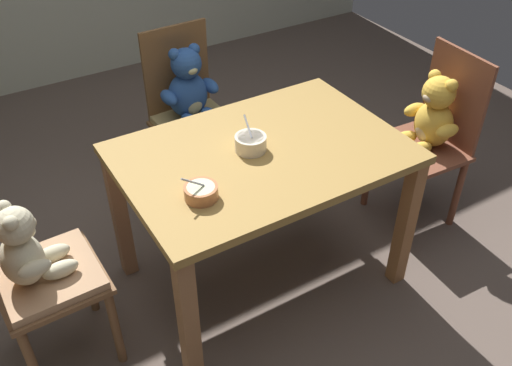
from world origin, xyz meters
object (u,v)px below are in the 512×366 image
(teddy_chair_near_right, at_px, (432,125))
(porridge_bowl_terracotta_near_left, at_px, (201,192))
(dining_table, at_px, (262,171))
(porridge_bowl_cream_center, at_px, (251,143))
(teddy_chair_far_center, at_px, (190,102))
(teddy_chair_near_left, at_px, (32,266))

(teddy_chair_near_right, relative_size, porridge_bowl_terracotta_near_left, 6.81)
(dining_table, height_order, porridge_bowl_terracotta_near_left, porridge_bowl_terracotta_near_left)
(porridge_bowl_terracotta_near_left, bearing_deg, dining_table, 22.88)
(dining_table, distance_m, porridge_bowl_cream_center, 0.15)
(teddy_chair_far_center, bearing_deg, porridge_bowl_terracotta_near_left, -25.02)
(teddy_chair_near_right, xyz_separation_m, porridge_bowl_terracotta_near_left, (-1.32, -0.12, 0.20))
(teddy_chair_far_center, xyz_separation_m, porridge_bowl_cream_center, (-0.08, -0.76, 0.20))
(porridge_bowl_cream_center, bearing_deg, porridge_bowl_terracotta_near_left, -150.74)
(porridge_bowl_cream_center, bearing_deg, dining_table, -33.60)
(teddy_chair_near_right, relative_size, porridge_bowl_cream_center, 6.60)
(teddy_chair_near_right, height_order, teddy_chair_near_left, teddy_chair_near_right)
(dining_table, xyz_separation_m, teddy_chair_far_center, (0.04, 0.78, -0.05))
(dining_table, distance_m, teddy_chair_near_right, 0.97)
(dining_table, bearing_deg, teddy_chair_near_right, -1.74)
(porridge_bowl_terracotta_near_left, bearing_deg, teddy_chair_near_right, 5.18)
(teddy_chair_near_right, xyz_separation_m, porridge_bowl_cream_center, (-1.01, 0.06, 0.20))
(dining_table, height_order, porridge_bowl_cream_center, porridge_bowl_cream_center)
(teddy_chair_far_center, distance_m, teddy_chair_near_right, 1.24)
(teddy_chair_near_left, bearing_deg, porridge_bowl_terracotta_near_left, -18.83)
(teddy_chair_near_right, distance_m, porridge_bowl_cream_center, 1.03)
(teddy_chair_near_right, relative_size, teddy_chair_near_left, 1.06)
(dining_table, height_order, teddy_chair_near_right, teddy_chair_near_right)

